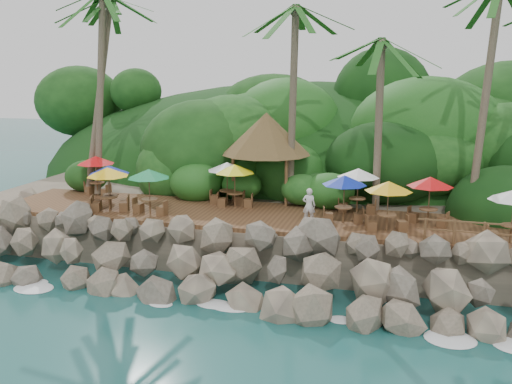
# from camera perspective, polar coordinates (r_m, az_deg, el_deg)

# --- Properties ---
(ground) EXTENTS (140.00, 140.00, 0.00)m
(ground) POSITION_cam_1_polar(r_m,az_deg,el_deg) (21.88, -4.31, -12.08)
(ground) COLOR #19514F
(ground) RESTS_ON ground
(land_base) EXTENTS (32.00, 25.20, 2.10)m
(land_base) POSITION_cam_1_polar(r_m,az_deg,el_deg) (36.25, 4.24, -0.31)
(land_base) COLOR gray
(land_base) RESTS_ON ground
(jungle_hill) EXTENTS (44.80, 28.00, 15.40)m
(jungle_hill) POSITION_cam_1_polar(r_m,az_deg,el_deg) (43.68, 6.17, 0.46)
(jungle_hill) COLOR #143811
(jungle_hill) RESTS_ON ground
(seawall) EXTENTS (29.00, 4.00, 2.30)m
(seawall) POSITION_cam_1_polar(r_m,az_deg,el_deg) (23.19, -2.67, -7.52)
(seawall) COLOR gray
(seawall) RESTS_ON ground
(terrace) EXTENTS (26.00, 5.00, 0.20)m
(terrace) POSITION_cam_1_polar(r_m,az_deg,el_deg) (26.52, 0.00, -2.53)
(terrace) COLOR brown
(terrace) RESTS_ON land_base
(jungle_foliage) EXTENTS (44.00, 16.00, 12.00)m
(jungle_foliage) POSITION_cam_1_polar(r_m,az_deg,el_deg) (35.55, 3.90, -2.30)
(jungle_foliage) COLOR #143811
(jungle_foliage) RESTS_ON ground
(foam_line) EXTENTS (25.20, 0.80, 0.06)m
(foam_line) POSITION_cam_1_polar(r_m,az_deg,el_deg) (22.12, -4.05, -11.70)
(foam_line) COLOR white
(foam_line) RESTS_ON ground
(palms) EXTENTS (29.09, 6.52, 12.08)m
(palms) POSITION_cam_1_polar(r_m,az_deg,el_deg) (27.95, 5.21, 18.88)
(palms) COLOR brown
(palms) RESTS_ON ground
(palapa) EXTENTS (4.73, 4.73, 4.60)m
(palapa) POSITION_cam_1_polar(r_m,az_deg,el_deg) (29.19, 1.08, 6.04)
(palapa) COLOR brown
(palapa) RESTS_ON ground
(dining_clusters) EXTENTS (22.51, 5.16, 2.19)m
(dining_clusters) POSITION_cam_1_polar(r_m,az_deg,el_deg) (26.02, 0.31, 1.50)
(dining_clusters) COLOR brown
(dining_clusters) RESTS_ON terrace
(waiter) EXTENTS (0.61, 0.42, 1.62)m
(waiter) POSITION_cam_1_polar(r_m,az_deg,el_deg) (24.93, 5.48, -1.42)
(waiter) COLOR silver
(waiter) RESTS_ON terrace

